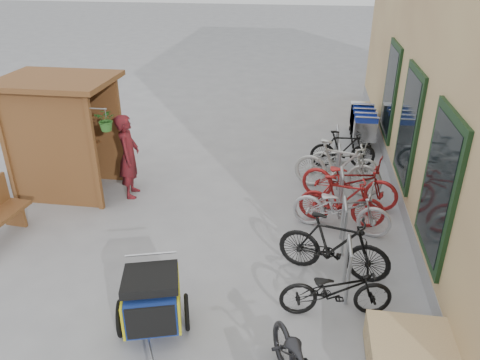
# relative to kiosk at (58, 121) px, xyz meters

# --- Properties ---
(ground) EXTENTS (80.00, 80.00, 0.00)m
(ground) POSITION_rel_kiosk_xyz_m (3.28, -2.47, -1.55)
(ground) COLOR #949497
(kiosk) EXTENTS (2.49, 1.65, 2.40)m
(kiosk) POSITION_rel_kiosk_xyz_m (0.00, 0.00, 0.00)
(kiosk) COLOR brown
(kiosk) RESTS_ON ground
(bike_rack) EXTENTS (0.05, 5.35, 0.86)m
(bike_rack) POSITION_rel_kiosk_xyz_m (5.58, -0.07, -1.04)
(bike_rack) COLOR #A5A8AD
(bike_rack) RESTS_ON ground
(shopping_carts) EXTENTS (0.56, 1.90, 1.01)m
(shopping_carts) POSITION_rel_kiosk_xyz_m (6.28, 3.77, -0.96)
(shopping_carts) COLOR silver
(shopping_carts) RESTS_ON ground
(child_trailer) EXTENTS (1.03, 1.61, 0.93)m
(child_trailer) POSITION_rel_kiosk_xyz_m (3.02, -3.60, -1.04)
(child_trailer) COLOR navy
(child_trailer) RESTS_ON ground
(person_kiosk) EXTENTS (0.51, 0.69, 1.73)m
(person_kiosk) POSITION_rel_kiosk_xyz_m (1.37, 0.02, -0.69)
(person_kiosk) COLOR maroon
(person_kiosk) RESTS_ON ground
(bike_0) EXTENTS (1.62, 0.78, 0.82)m
(bike_0) POSITION_rel_kiosk_xyz_m (5.40, -2.94, -1.14)
(bike_0) COLOR black
(bike_0) RESTS_ON ground
(bike_1) EXTENTS (1.80, 0.88, 1.04)m
(bike_1) POSITION_rel_kiosk_xyz_m (5.39, -2.05, -1.03)
(bike_1) COLOR black
(bike_1) RESTS_ON ground
(bike_2) EXTENTS (1.86, 0.99, 0.93)m
(bike_2) POSITION_rel_kiosk_xyz_m (5.56, -0.73, -1.09)
(bike_2) COLOR #B1B0B5
(bike_2) RESTS_ON ground
(bike_3) EXTENTS (1.62, 0.69, 0.94)m
(bike_3) POSITION_rel_kiosk_xyz_m (5.58, -0.48, -1.08)
(bike_3) COLOR maroon
(bike_3) RESTS_ON ground
(bike_4) EXTENTS (2.03, 1.21, 1.01)m
(bike_4) POSITION_rel_kiosk_xyz_m (5.76, 0.32, -1.05)
(bike_4) COLOR maroon
(bike_4) RESTS_ON ground
(bike_5) EXTENTS (1.92, 1.05, 1.11)m
(bike_5) POSITION_rel_kiosk_xyz_m (5.54, 0.82, -1.00)
(bike_5) COLOR #B2B3AE
(bike_5) RESTS_ON ground
(bike_6) EXTENTS (1.60, 0.92, 0.79)m
(bike_6) POSITION_rel_kiosk_xyz_m (5.74, 1.57, -1.15)
(bike_6) COLOR #B2B3AE
(bike_6) RESTS_ON ground
(bike_7) EXTENTS (1.53, 0.54, 0.90)m
(bike_7) POSITION_rel_kiosk_xyz_m (5.72, 2.06, -1.10)
(bike_7) COLOR black
(bike_7) RESTS_ON ground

